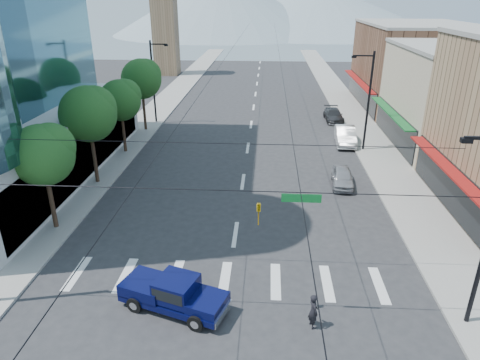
{
  "coord_description": "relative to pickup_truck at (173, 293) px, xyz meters",
  "views": [
    {
      "loc": [
        1.73,
        -16.5,
        13.43
      ],
      "look_at": [
        0.2,
        7.43,
        3.0
      ],
      "focal_mm": 32.0,
      "sensor_mm": 36.0,
      "label": 1
    }
  ],
  "objects": [
    {
      "name": "ground",
      "position": [
        2.34,
        0.86,
        -0.89
      ],
      "size": [
        160.0,
        160.0,
        0.0
      ],
      "primitive_type": "plane",
      "color": "#28282B",
      "rests_on": "ground"
    },
    {
      "name": "sidewalk_left",
      "position": [
        -9.66,
        40.86,
        -0.82
      ],
      "size": [
        4.0,
        120.0,
        0.15
      ],
      "primitive_type": "cube",
      "color": "gray",
      "rests_on": "ground"
    },
    {
      "name": "sidewalk_right",
      "position": [
        14.34,
        40.86,
        -0.82
      ],
      "size": [
        4.0,
        120.0,
        0.15
      ],
      "primitive_type": "cube",
      "color": "gray",
      "rests_on": "ground"
    },
    {
      "name": "shop_mid",
      "position": [
        22.34,
        24.86,
        3.61
      ],
      "size": [
        12.0,
        14.0,
        9.0
      ],
      "primitive_type": "cube",
      "color": "tan",
      "rests_on": "ground"
    },
    {
      "name": "shop_far",
      "position": [
        22.34,
        40.86,
        4.11
      ],
      "size": [
        12.0,
        18.0,
        10.0
      ],
      "primitive_type": "cube",
      "color": "brown",
      "rests_on": "ground"
    },
    {
      "name": "clock_tower",
      "position": [
        -14.16,
        62.86,
        9.75
      ],
      "size": [
        4.8,
        4.8,
        20.4
      ],
      "color": "#8C6B4C",
      "rests_on": "ground"
    },
    {
      "name": "mountain_left",
      "position": [
        -12.66,
        150.86,
        10.11
      ],
      "size": [
        80.0,
        80.0,
        22.0
      ],
      "primitive_type": "cone",
      "color": "gray",
      "rests_on": "ground"
    },
    {
      "name": "mountain_right",
      "position": [
        22.34,
        160.86,
        8.11
      ],
      "size": [
        90.0,
        90.0,
        18.0
      ],
      "primitive_type": "cone",
      "color": "gray",
      "rests_on": "ground"
    },
    {
      "name": "tree_near",
      "position": [
        -8.73,
        6.96,
        4.1
      ],
      "size": [
        3.65,
        3.64,
        6.71
      ],
      "color": "black",
      "rests_on": "ground"
    },
    {
      "name": "tree_midnear",
      "position": [
        -8.73,
        13.96,
        4.7
      ],
      "size": [
        4.09,
        4.09,
        7.52
      ],
      "color": "black",
      "rests_on": "ground"
    },
    {
      "name": "tree_midfar",
      "position": [
        -8.73,
        20.96,
        4.1
      ],
      "size": [
        3.65,
        3.64,
        6.71
      ],
      "color": "black",
      "rests_on": "ground"
    },
    {
      "name": "tree_far",
      "position": [
        -8.73,
        27.96,
        4.7
      ],
      "size": [
        4.09,
        4.09,
        7.52
      ],
      "color": "black",
      "rests_on": "ground"
    },
    {
      "name": "signal_rig",
      "position": [
        2.53,
        -0.14,
        3.75
      ],
      "size": [
        21.8,
        0.2,
        9.0
      ],
      "color": "black",
      "rests_on": "ground"
    },
    {
      "name": "lamp_pole_nw",
      "position": [
        -8.33,
        30.86,
        4.05
      ],
      "size": [
        2.0,
        0.25,
        9.0
      ],
      "color": "black",
      "rests_on": "ground"
    },
    {
      "name": "lamp_pole_ne",
      "position": [
        13.01,
        22.86,
        4.05
      ],
      "size": [
        2.0,
        0.25,
        9.0
      ],
      "color": "black",
      "rests_on": "ground"
    },
    {
      "name": "pickup_truck",
      "position": [
        0.0,
        0.0,
        0.0
      ],
      "size": [
        5.34,
        3.3,
        1.71
      ],
      "rotation": [
        0.0,
        0.0,
        -0.33
      ],
      "color": "#080C3D",
      "rests_on": "ground"
    },
    {
      "name": "pedestrian",
      "position": [
        6.3,
        -0.77,
        -0.05
      ],
      "size": [
        0.57,
        0.71,
        1.68
      ],
      "primitive_type": "imported",
      "rotation": [
        0.0,
        0.0,
        1.89
      ],
      "color": "black",
      "rests_on": "ground"
    },
    {
      "name": "parked_car_near",
      "position": [
        9.94,
        14.65,
        -0.23
      ],
      "size": [
        1.89,
        4.01,
        1.32
      ],
      "primitive_type": "imported",
      "rotation": [
        0.0,
        0.0,
        -0.08
      ],
      "color": "#9C9CA0",
      "rests_on": "ground"
    },
    {
      "name": "parked_car_mid",
      "position": [
        11.74,
        24.73,
        -0.05
      ],
      "size": [
        2.11,
        5.2,
        1.68
      ],
      "primitive_type": "imported",
      "rotation": [
        0.0,
        0.0,
        -0.07
      ],
      "color": "silver",
      "rests_on": "ground"
    },
    {
      "name": "parked_car_far",
      "position": [
        11.74,
        33.01,
        -0.21
      ],
      "size": [
        2.02,
        4.73,
        1.36
      ],
      "primitive_type": "imported",
      "rotation": [
        0.0,
        0.0,
        0.03
      ],
      "color": "#2D2D30",
      "rests_on": "ground"
    }
  ]
}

